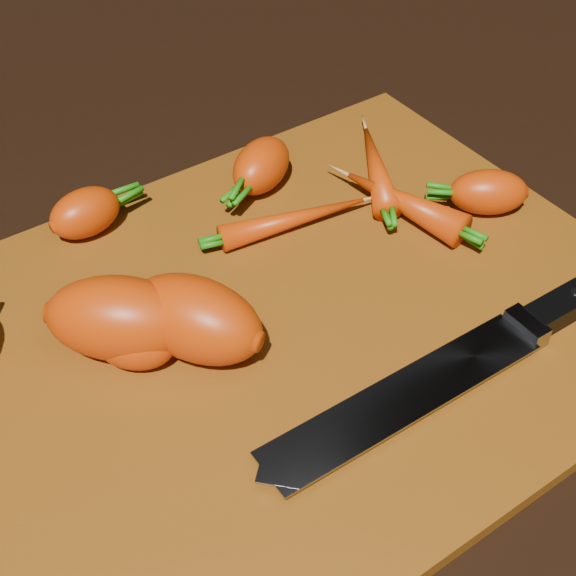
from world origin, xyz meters
TOP-DOWN VIEW (x-y plane):
  - ground at (0.00, 0.00)m, footprint 2.00×2.00m
  - cutting_board at (0.00, 0.00)m, footprint 0.50×0.40m
  - carrot_1 at (-0.11, 0.02)m, footprint 0.06×0.06m
  - carrot_2 at (-0.12, 0.04)m, footprint 0.11×0.11m
  - carrot_3 at (-0.07, 0.01)m, footprint 0.10×0.11m
  - carrot_4 at (0.06, 0.14)m, footprint 0.08×0.07m
  - carrot_5 at (-0.08, 0.17)m, footprint 0.06×0.04m
  - carrot_6 at (0.20, 0.01)m, footprint 0.07×0.07m
  - carrot_7 at (0.15, 0.09)m, footprint 0.08×0.11m
  - carrot_8 at (0.05, 0.08)m, footprint 0.12×0.05m
  - carrot_9 at (0.14, 0.04)m, footprint 0.05×0.11m
  - knife at (0.03, -0.11)m, footprint 0.34×0.04m

SIDE VIEW (x-z plane):
  - ground at x=0.00m, z-range -0.01..0.00m
  - cutting_board at x=0.00m, z-range 0.00..0.01m
  - knife at x=0.03m, z-range 0.01..0.03m
  - carrot_8 at x=0.05m, z-range 0.01..0.03m
  - carrot_7 at x=0.15m, z-range 0.01..0.04m
  - carrot_9 at x=0.14m, z-range 0.01..0.04m
  - carrot_1 at x=-0.11m, z-range 0.01..0.05m
  - carrot_6 at x=0.20m, z-range 0.01..0.05m
  - carrot_5 at x=-0.08m, z-range 0.01..0.05m
  - carrot_4 at x=0.06m, z-range 0.01..0.05m
  - carrot_3 at x=-0.07m, z-range 0.01..0.07m
  - carrot_2 at x=-0.12m, z-range 0.01..0.07m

